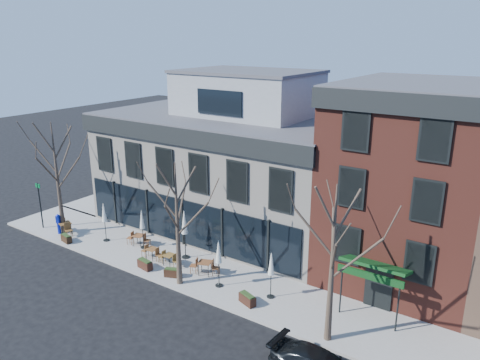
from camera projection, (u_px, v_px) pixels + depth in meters
The scene contains 24 objects.
ground at pixel (185, 248), 31.12m from camera, with size 120.00×120.00×0.00m, color black.
sidewalk_front at pixel (203, 273), 27.65m from camera, with size 33.50×4.70×0.15m, color gray.
sidewalk_side at pixel (133, 192), 41.89m from camera, with size 4.50×12.00×0.15m, color gray.
corner_building at pixel (230, 163), 33.68m from camera, with size 18.39×10.39×11.10m.
red_brick_building at pixel (415, 181), 26.37m from camera, with size 8.20×11.78×11.18m.
tree_corner at pixel (57, 177), 31.91m from camera, with size 3.93×3.98×7.92m.
tree_mid at pixel (177, 223), 25.30m from camera, with size 3.50×3.55×7.04m.
tree_right at pixel (332, 263), 20.38m from camera, with size 3.72×3.77×7.48m.
sign_pole at pixel (40, 203), 33.41m from camera, with size 0.50×0.10×3.40m.
call_box at pixel (58, 223), 32.74m from camera, with size 0.31×0.29×1.48m.
cafe_set_0 at pixel (65, 227), 32.77m from camera, with size 1.96×1.03×1.01m.
cafe_set_1 at pixel (139, 239), 31.00m from camera, with size 1.75×0.88×0.90m.
cafe_set_2 at pixel (152, 252), 29.11m from camera, with size 1.62×0.68×0.85m.
cafe_set_3 at pixel (169, 259), 28.31m from camera, with size 1.60×0.66×0.84m.
cafe_set_4 at pixel (205, 266), 27.23m from camera, with size 1.84×1.08×0.95m.
umbrella_0 at pixel (104, 215), 31.28m from camera, with size 0.43×0.43×2.67m.
umbrella_1 at pixel (142, 222), 30.22m from camera, with size 0.42×0.42×2.62m.
umbrella_2 at pixel (184, 225), 28.76m from camera, with size 0.50×0.50×3.12m.
umbrella_3 at pixel (219, 254), 25.50m from camera, with size 0.44×0.44×2.75m.
umbrella_4 at pixel (271, 266), 24.42m from camera, with size 0.41×0.41×2.58m.
planter_0 at pixel (66, 238), 31.55m from camera, with size 0.98×0.54×0.52m.
planter_1 at pixel (145, 264), 27.93m from camera, with size 1.07×0.56×0.57m.
planter_2 at pixel (173, 273), 26.99m from camera, with size 1.01×0.71×0.53m.
planter_3 at pixel (247, 299), 24.26m from camera, with size 1.09×0.71×0.57m.
Camera 1 is at (19.06, -21.36, 13.52)m, focal length 35.00 mm.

